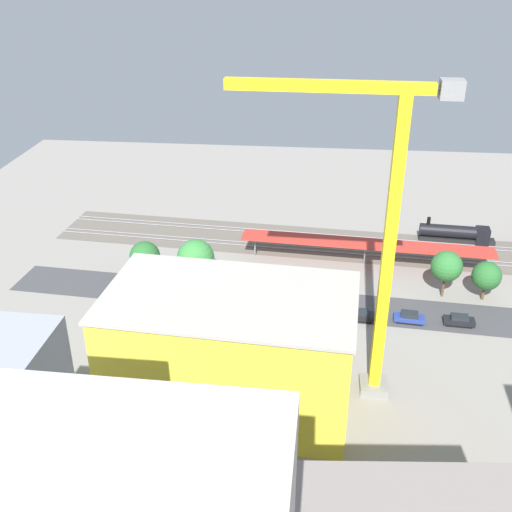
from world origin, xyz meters
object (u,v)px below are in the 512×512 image
tower_crane (377,228)px  street_tree_1 (447,266)px  parked_car_7 (115,302)px  box_truck_2 (226,325)px  parked_car_6 (162,303)px  platform_canopy_near (366,244)px  parked_car_3 (307,312)px  parked_car_0 (459,321)px  street_tree_2 (196,258)px  construction_building (231,351)px  parked_car_4 (262,309)px  street_tree_3 (145,256)px  parked_car_5 (214,306)px  parked_car_1 (409,318)px  box_truck_0 (249,333)px  street_tree_0 (487,276)px  traffic_light (273,294)px  parked_car_2 (360,316)px  locomotive (458,234)px  box_truck_1 (221,329)px

tower_crane → street_tree_1: 34.34m
parked_car_7 → tower_crane: bearing=156.5°
box_truck_2 → street_tree_1: (-34.35, -14.76, 4.10)m
tower_crane → parked_car_6: bearing=-29.1°
platform_canopy_near → parked_car_3: bearing=61.8°
parked_car_0 → parked_car_6: size_ratio=1.09×
street_tree_2 → parked_car_0: bearing=169.1°
parked_car_3 → street_tree_2: size_ratio=0.53×
parked_car_7 → parked_car_6: bearing=-176.6°
parked_car_6 → box_truck_2: (-11.44, 6.53, 0.87)m
platform_canopy_near → parked_car_0: (-13.45, 18.82, -3.47)m
construction_building → tower_crane: bearing=-162.5°
platform_canopy_near → parked_car_4: (17.18, 18.44, -3.52)m
construction_building → street_tree_3: 36.00m
parked_car_3 → parked_car_4: bearing=-2.7°
parked_car_4 → parked_car_0: bearing=179.3°
parked_car_5 → tower_crane: tower_crane is taller
parked_car_1 → box_truck_0: size_ratio=0.58×
box_truck_0 → street_tree_0: bearing=-156.3°
street_tree_2 → parked_car_7: bearing=35.1°
parked_car_4 → street_tree_2: size_ratio=0.53×
parked_car_3 → traffic_light: (5.32, 0.69, 3.41)m
parked_car_0 → street_tree_3: 52.86m
parked_car_3 → parked_car_6: (23.35, -0.28, -0.04)m
street_tree_2 → street_tree_0: bearing=-180.0°
construction_building → box_truck_2: size_ratio=2.98×
parked_car_2 → parked_car_3: parked_car_2 is taller
street_tree_0 → street_tree_3: bearing=-1.1°
parked_car_0 → parked_car_5: 38.46m
parked_car_2 → parked_car_0: bearing=-179.3°
parked_car_0 → box_truck_0: bearing=14.4°
street_tree_0 → street_tree_1: (6.49, -0.35, 1.25)m
parked_car_2 → locomotive: bearing=-124.0°
street_tree_2 → traffic_light: street_tree_2 is taller
box_truck_1 → traffic_light: (-7.22, -6.83, 2.36)m
parked_car_6 → street_tree_0: 53.01m
parked_car_2 → street_tree_3: size_ratio=0.58×
parked_car_2 → box_truck_1: size_ratio=0.42×
parked_car_2 → street_tree_0: street_tree_0 is taller
parked_car_0 → parked_car_6: 46.88m
parked_car_0 → box_truck_0: size_ratio=0.57×
parked_car_1 → parked_car_6: size_ratio=1.11×
platform_canopy_near → street_tree_1: (-12.37, 10.26, 1.47)m
parked_car_1 → box_truck_2: 28.56m
platform_canopy_near → parked_car_1: 19.97m
parked_car_4 → construction_building: bearing=84.8°
parked_car_1 → street_tree_2: size_ratio=0.58×
parked_car_3 → parked_car_7: 31.04m
traffic_light → tower_crane: bearing=128.6°
box_truck_2 → traffic_light: size_ratio=1.58×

